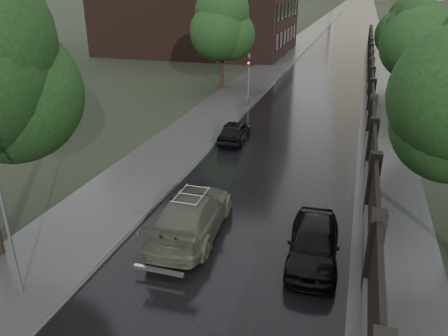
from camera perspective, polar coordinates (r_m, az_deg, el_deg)
road at (r=197.11m, az=17.02°, el=19.45°), size 8.00×420.00×0.02m
sidewalk_left at (r=197.31m, az=15.19°, el=19.66°), size 4.00×420.00×0.16m
verge_right at (r=197.09m, az=18.71°, el=19.26°), size 3.00×420.00×0.08m
fence_right at (r=39.68m, az=18.57°, el=10.52°), size 0.45×75.72×2.70m
tree_left_far at (r=38.81m, az=-0.33°, el=17.75°), size 4.25×4.25×7.39m
tree_right_b at (r=29.40m, az=25.38°, el=13.41°), size 4.08×4.08×7.01m
tree_right_c at (r=47.21m, az=22.82°, el=16.63°), size 4.08×4.08×7.01m
lamp_post at (r=13.68m, az=-26.61°, el=-6.02°), size 0.25×0.12×5.11m
traffic_light at (r=33.44m, az=3.25°, el=11.96°), size 0.16×0.32×4.00m
volga_sedan at (r=16.40m, az=-4.24°, el=-6.11°), size 2.53×5.57×1.58m
hatchback_left at (r=26.08m, az=1.37°, el=4.81°), size 1.70×3.78×1.26m
car_right_near at (r=15.17m, az=11.60°, el=-9.56°), size 1.88×4.21×1.41m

